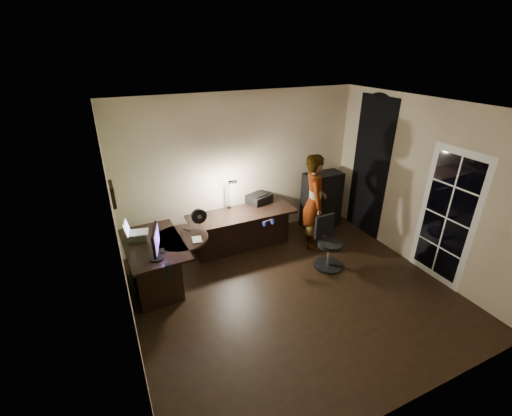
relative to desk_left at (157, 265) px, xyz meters
name	(u,v)px	position (x,y,z in m)	size (l,w,h in m)	color
floor	(294,294)	(1.80, -1.05, -0.39)	(4.50, 4.00, 0.01)	black
ceiling	(306,109)	(1.80, -1.05, 2.32)	(4.50, 4.00, 0.01)	silver
wall_back	(241,169)	(1.80, 0.95, 0.97)	(4.50, 0.01, 2.70)	#C0AD8D
wall_front	(423,308)	(1.80, -3.06, 0.97)	(4.50, 0.01, 2.70)	#C0AD8D
wall_left	(121,252)	(-0.45, -1.05, 0.97)	(0.01, 4.00, 2.70)	#C0AD8D
wall_right	(422,186)	(4.06, -1.05, 0.97)	(0.01, 4.00, 2.70)	#C0AD8D
green_wall_overlay	(122,252)	(-0.44, -1.05, 0.97)	(0.00, 4.00, 2.70)	#496029
arched_doorway	(370,168)	(4.04, 0.10, 0.92)	(0.01, 0.90, 2.60)	black
french_door	(447,218)	(4.04, -1.60, 0.67)	(0.02, 0.92, 2.10)	white
framed_picture	(112,194)	(-0.42, -0.60, 1.47)	(0.04, 0.30, 0.25)	black
desk_left	(157,265)	(0.00, 0.00, 0.00)	(0.81, 1.32, 0.76)	black
desk_right	(242,231)	(1.60, 0.47, -0.02)	(1.90, 0.67, 0.71)	black
cabinet	(321,200)	(3.38, 0.61, 0.18)	(0.75, 0.38, 1.13)	black
laptop_stand	(139,236)	(-0.18, 0.18, 0.44)	(0.26, 0.22, 0.11)	silver
laptop	(137,227)	(-0.18, 0.18, 0.61)	(0.31, 0.29, 0.21)	silver
monitor	(155,248)	(-0.03, -0.43, 0.55)	(0.10, 0.49, 0.32)	black
mouse	(155,251)	(-0.02, -0.27, 0.41)	(0.06, 0.09, 0.04)	silver
phone	(162,250)	(0.08, -0.27, 0.39)	(0.06, 0.13, 0.01)	black
pen	(187,230)	(0.54, 0.17, 0.39)	(0.01, 0.13, 0.01)	black
speaker	(169,270)	(0.04, -0.91, 0.48)	(0.07, 0.07, 0.19)	black
notepad	(197,239)	(0.60, -0.18, 0.39)	(0.13, 0.19, 0.01)	silver
desk_fan	(199,220)	(0.76, 0.21, 0.50)	(0.25, 0.13, 0.38)	black
headphones	(268,222)	(1.83, -0.09, 0.36)	(0.19, 0.08, 0.09)	#252B95
printer	(259,198)	(2.07, 0.75, 0.41)	(0.42, 0.33, 0.19)	black
desk_lamp	(228,192)	(1.46, 0.74, 0.64)	(0.16, 0.30, 0.66)	black
office_chair	(330,244)	(2.68, -0.68, 0.05)	(0.49, 0.49, 0.87)	black
person	(314,202)	(2.80, 0.04, 0.49)	(0.62, 0.41, 1.74)	#D8A88C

